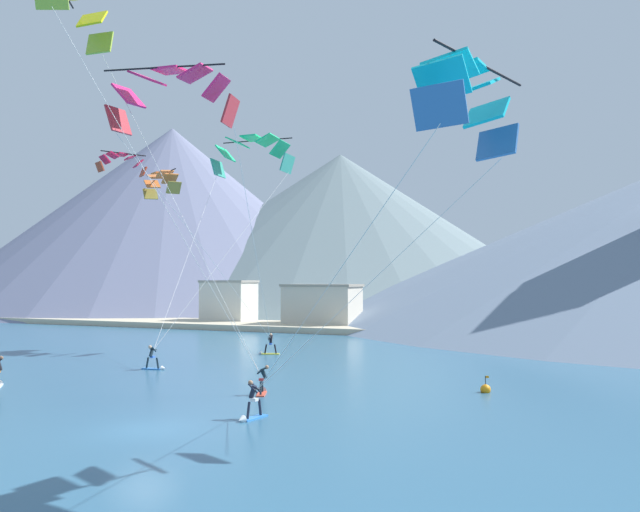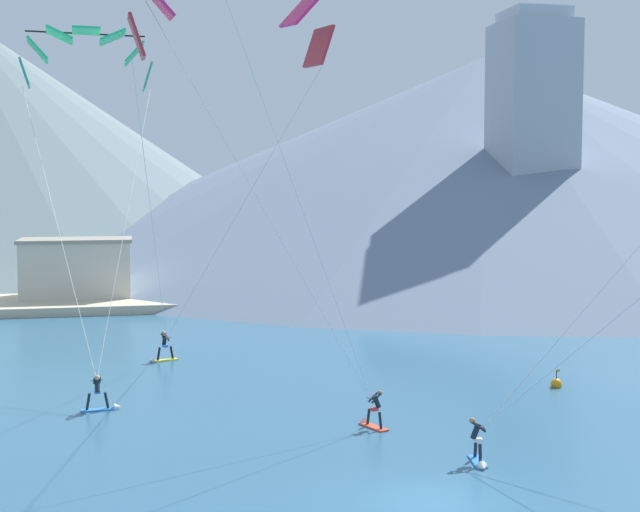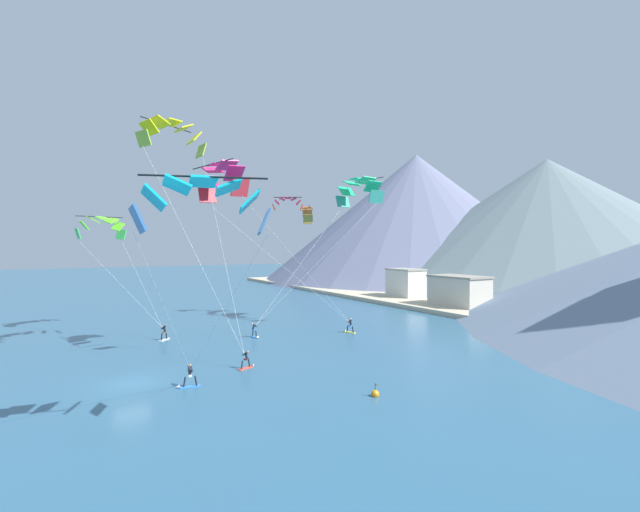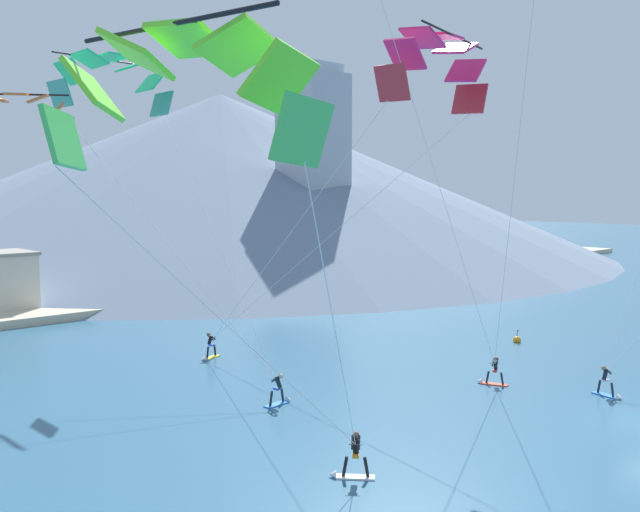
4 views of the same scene
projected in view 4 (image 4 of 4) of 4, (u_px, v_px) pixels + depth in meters
kitesurfer_near_lead at (209, 350)px, 45.68m from camera, size 1.77×0.98×1.77m
kitesurfer_near_trail at (609, 387)px, 37.13m from camera, size 0.69×1.78×1.72m
kitesurfer_mid_center at (491, 376)px, 39.59m from camera, size 1.03×1.76×1.62m
kitesurfer_far_left at (350, 463)px, 26.62m from camera, size 1.46×1.56×1.82m
kitesurfer_far_right at (280, 394)px, 35.84m from camera, size 1.77×0.70×1.73m
parafoil_kite_near_lead at (436, 63)px, 33.96m from camera, size 7.94×17.93×16.86m
parafoil_kite_far_left at (183, 85)px, 14.45m from camera, size 12.60×8.16×12.68m
parafoil_kite_far_right at (113, 77)px, 44.58m from camera, size 7.74×16.28×17.86m
parafoil_kite_distant_high_outer at (17, 108)px, 37.17m from camera, size 5.55×3.84×2.30m
race_marker_buoy at (517, 340)px, 50.66m from camera, size 0.56×0.56×1.02m
shoreline_strip at (134, 300)px, 68.11m from camera, size 180.00×10.00×0.70m
shore_building_promenade_mid at (237, 268)px, 78.50m from camera, size 8.91×5.07×4.49m
highrise_tower at (313, 172)px, 91.76m from camera, size 7.00×7.00×26.83m
mountain_peak_west_ridge at (221, 175)px, 121.69m from camera, size 128.23×128.23×27.18m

